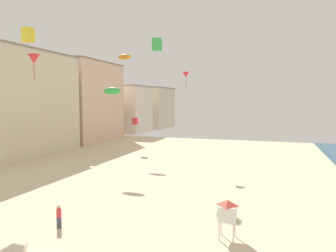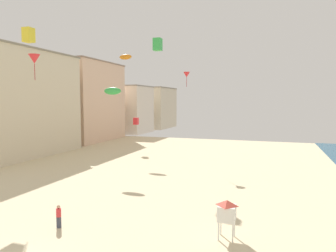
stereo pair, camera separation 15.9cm
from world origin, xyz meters
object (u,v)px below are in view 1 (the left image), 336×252
at_px(kite_flyer, 59,215).
at_px(kite_green_parafoil, 112,91).
at_px(lifeguard_stand, 227,211).
at_px(kite_red_delta, 34,59).
at_px(kite_red_delta_2, 186,75).
at_px(kite_red_box, 135,121).
at_px(kite_orange_parafoil, 124,57).
at_px(kite_yellow_box, 28,35).
at_px(kite_green_box, 157,44).

height_order(kite_flyer, kite_green_parafoil, kite_green_parafoil).
bearing_deg(lifeguard_stand, kite_red_delta, 146.72).
height_order(kite_red_delta, kite_red_delta_2, kite_red_delta).
bearing_deg(kite_green_parafoil, kite_red_box, 102.97).
height_order(kite_red_delta_2, kite_orange_parafoil, kite_orange_parafoil).
relative_size(kite_yellow_box, kite_green_parafoil, 0.64).
bearing_deg(kite_orange_parafoil, kite_green_box, -48.61).
xyz_separation_m(kite_yellow_box, kite_green_box, (11.30, 9.63, -0.02)).
distance_m(kite_green_box, kite_red_delta_2, 7.46).
relative_size(kite_green_parafoil, kite_green_box, 1.57).
relative_size(lifeguard_stand, kite_green_box, 1.67).
distance_m(lifeguard_stand, kite_green_box, 25.13).
relative_size(kite_green_box, kite_orange_parafoil, 0.66).
relative_size(kite_red_delta_2, kite_orange_parafoil, 0.92).
relative_size(kite_red_box, kite_red_delta_2, 0.57).
bearing_deg(kite_green_parafoil, kite_yellow_box, -126.62).
distance_m(kite_flyer, kite_orange_parafoil, 36.52).
height_order(kite_green_parafoil, kite_red_delta_2, kite_red_delta_2).
bearing_deg(kite_red_delta, kite_yellow_box, 138.75).
relative_size(kite_yellow_box, kite_red_box, 1.28).
xyz_separation_m(kite_red_box, kite_red_delta_2, (10.73, -5.72, 7.28)).
bearing_deg(kite_red_delta_2, kite_flyer, -94.70).
bearing_deg(kite_green_parafoil, kite_flyer, -72.97).
bearing_deg(kite_red_delta, kite_red_box, 91.48).
bearing_deg(kite_red_delta_2, kite_yellow_box, -129.84).
bearing_deg(kite_yellow_box, kite_green_parafoil, 53.38).
bearing_deg(kite_yellow_box, kite_green_box, 40.45).
height_order(lifeguard_stand, kite_green_parafoil, kite_green_parafoil).
distance_m(kite_yellow_box, kite_green_box, 14.84).
height_order(kite_red_box, kite_orange_parafoil, kite_orange_parafoil).
distance_m(kite_yellow_box, kite_green_parafoil, 11.37).
relative_size(kite_red_delta, kite_red_delta_2, 1.17).
bearing_deg(kite_yellow_box, kite_red_delta_2, 50.16).
xyz_separation_m(kite_yellow_box, kite_green_parafoil, (5.81, 7.82, -5.85)).
xyz_separation_m(kite_red_box, kite_orange_parafoil, (-1.77, -0.22, 11.11)).
height_order(kite_green_parafoil, kite_orange_parafoil, kite_orange_parafoil).
xyz_separation_m(kite_flyer, kite_green_parafoil, (-5.41, 17.66, 9.28)).
bearing_deg(lifeguard_stand, kite_yellow_box, 141.99).
distance_m(kite_flyer, kite_red_delta, 16.06).
height_order(kite_flyer, lifeguard_stand, lifeguard_stand).
distance_m(kite_red_box, kite_red_delta_2, 14.17).
height_order(lifeguard_stand, kite_red_delta_2, kite_red_delta_2).
relative_size(lifeguard_stand, kite_yellow_box, 1.65).
relative_size(kite_red_box, kite_green_box, 0.79).
height_order(kite_flyer, kite_yellow_box, kite_yellow_box).
height_order(lifeguard_stand, kite_green_box, kite_green_box).
bearing_deg(kite_orange_parafoil, kite_yellow_box, -92.24).
bearing_deg(kite_flyer, kite_red_delta_2, 86.06).
xyz_separation_m(kite_flyer, kite_yellow_box, (-11.22, 9.84, 15.13)).
height_order(kite_yellow_box, kite_red_box, kite_yellow_box).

